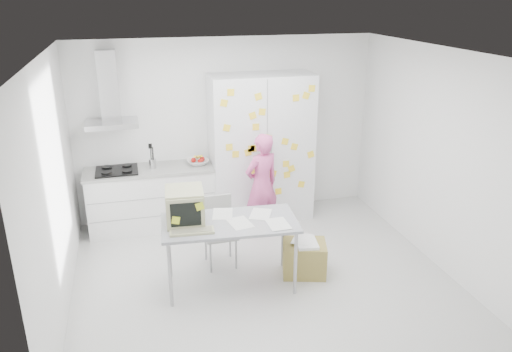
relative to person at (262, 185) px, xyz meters
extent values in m
cube|color=silver|center=(-0.31, -1.10, -0.76)|extent=(4.50, 4.00, 0.02)
cube|color=white|center=(-0.31, 0.90, 0.60)|extent=(4.50, 0.02, 2.70)
cube|color=white|center=(-2.56, -1.10, 0.60)|extent=(0.02, 4.00, 2.70)
cube|color=white|center=(1.94, -1.10, 0.60)|extent=(0.02, 4.00, 2.70)
cube|color=white|center=(-0.31, -1.10, 1.95)|extent=(4.50, 4.00, 0.02)
cube|color=white|center=(-1.51, 0.60, -0.31)|extent=(1.80, 0.60, 0.88)
cube|color=gray|center=(-1.51, 0.30, -0.17)|extent=(1.76, 0.01, 0.01)
cube|color=gray|center=(-1.51, 0.30, -0.45)|extent=(1.76, 0.01, 0.01)
cube|color=#9E9E99|center=(-1.51, 0.60, 0.15)|extent=(1.84, 0.63, 0.04)
cube|color=black|center=(-1.96, 0.60, 0.18)|extent=(0.58, 0.50, 0.03)
cylinder|color=black|center=(-2.10, 0.48, 0.21)|extent=(0.14, 0.14, 0.02)
cylinder|color=black|center=(-1.82, 0.48, 0.21)|extent=(0.14, 0.14, 0.02)
cylinder|color=black|center=(-2.10, 0.72, 0.21)|extent=(0.14, 0.14, 0.02)
cylinder|color=black|center=(-1.82, 0.72, 0.21)|extent=(0.14, 0.14, 0.02)
cylinder|color=silver|center=(-1.46, 0.60, 0.24)|extent=(0.10, 0.10, 0.14)
cylinder|color=black|center=(-1.47, 0.61, 0.34)|extent=(0.01, 0.01, 0.30)
cylinder|color=black|center=(-1.44, 0.59, 0.34)|extent=(0.01, 0.01, 0.30)
cylinder|color=black|center=(-1.45, 0.62, 0.34)|extent=(0.01, 0.01, 0.30)
cube|color=black|center=(-1.47, 0.61, 0.50)|extent=(0.05, 0.01, 0.07)
imported|color=white|center=(-0.81, 0.60, 0.21)|extent=(0.31, 0.31, 0.08)
sphere|color=#B2140F|center=(-0.87, 0.62, 0.24)|extent=(0.08, 0.08, 0.08)
sphere|color=#B2140F|center=(-0.78, 0.55, 0.24)|extent=(0.08, 0.08, 0.08)
sphere|color=#B2140F|center=(-0.74, 0.64, 0.24)|extent=(0.08, 0.08, 0.08)
cylinder|color=yellow|center=(-0.83, 0.62, 0.28)|extent=(0.09, 0.17, 0.10)
cylinder|color=yellow|center=(-0.80, 0.62, 0.28)|extent=(0.04, 0.17, 0.10)
cylinder|color=yellow|center=(-0.78, 0.62, 0.28)|extent=(0.08, 0.17, 0.10)
cube|color=silver|center=(-1.96, 0.65, 0.85)|extent=(0.70, 0.48, 0.07)
cube|color=silver|center=(-1.96, 0.77, 1.35)|extent=(0.26, 0.24, 0.95)
cube|color=silver|center=(0.14, 0.57, 0.35)|extent=(1.50, 0.65, 2.20)
cube|color=slate|center=(0.14, 0.25, 0.35)|extent=(0.01, 0.01, 2.16)
cube|color=silver|center=(0.08, 0.24, 0.35)|extent=(0.02, 0.02, 0.30)
cube|color=silver|center=(0.20, 0.24, 0.35)|extent=(0.02, 0.02, 0.30)
cube|color=yellow|center=(0.56, 0.24, 1.16)|extent=(0.10, 0.00, 0.10)
cube|color=yellow|center=(0.71, 0.24, 1.18)|extent=(0.12, 0.00, 0.12)
cube|color=yellow|center=(0.81, 0.24, 0.31)|extent=(0.12, 0.00, 0.12)
cube|color=yellow|center=(-0.09, 0.24, 0.46)|extent=(0.10, 0.00, 0.10)
cube|color=yellow|center=(0.16, 0.24, 0.61)|extent=(0.12, 0.00, 0.12)
cube|color=yellow|center=(0.52, 0.24, 0.11)|extent=(0.12, 0.00, 0.12)
cube|color=yellow|center=(-0.05, 0.24, 0.12)|extent=(0.10, 0.00, 0.10)
cube|color=yellow|center=(0.02, 0.24, 1.20)|extent=(0.12, 0.00, 0.12)
cube|color=yellow|center=(0.24, 0.24, 0.06)|extent=(0.12, 0.00, 0.12)
cube|color=yellow|center=(0.55, 0.24, 0.44)|extent=(0.12, 0.00, 0.12)
cube|color=yellow|center=(0.43, 0.24, 0.19)|extent=(0.10, 0.00, 0.10)
cube|color=yellow|center=(-0.07, 0.24, 0.94)|extent=(0.12, 0.00, 0.12)
cube|color=yellow|center=(-0.32, 0.24, 0.40)|extent=(0.10, 0.00, 0.10)
cube|color=yellow|center=(-0.41, 0.24, 0.51)|extent=(0.10, 0.00, 0.10)
cube|color=yellow|center=(-0.47, 0.24, 1.14)|extent=(0.11, 0.00, 0.11)
cube|color=yellow|center=(0.08, 0.24, -0.16)|extent=(0.10, 0.00, 0.10)
cube|color=yellow|center=(-0.05, 0.24, 0.47)|extent=(0.11, 0.00, 0.11)
cube|color=yellow|center=(0.68, 0.24, -0.15)|extent=(0.11, 0.00, 0.11)
cube|color=yellow|center=(0.79, 0.24, 1.28)|extent=(0.10, 0.00, 0.10)
cube|color=yellow|center=(-0.02, 0.24, 0.78)|extent=(0.10, 0.00, 0.10)
cube|color=yellow|center=(-0.14, 0.24, 0.41)|extent=(0.11, 0.00, 0.11)
cube|color=yellow|center=(0.32, 0.24, -0.23)|extent=(0.10, 0.00, 0.10)
cube|color=yellow|center=(-0.37, 0.24, 1.28)|extent=(0.10, 0.00, 0.10)
cube|color=yellow|center=(-0.44, 0.24, 0.79)|extent=(0.12, 0.00, 0.12)
cube|color=yellow|center=(0.45, 0.24, 0.02)|extent=(0.11, 0.00, 0.11)
cube|color=yellow|center=(0.07, 0.24, 0.99)|extent=(0.11, 0.00, 0.11)
cube|color=yellow|center=(0.41, 0.24, 0.53)|extent=(0.11, 0.00, 0.11)
cube|color=yellow|center=(0.16, 0.24, 0.05)|extent=(0.11, 0.00, 0.11)
imported|color=#CF5090|center=(0.00, 0.00, 0.00)|extent=(0.64, 0.53, 1.49)
cube|color=gray|center=(-0.71, -1.22, 0.07)|extent=(1.60, 0.89, 0.03)
cylinder|color=#9F9EA3|center=(-1.44, -1.49, -0.35)|extent=(0.04, 0.04, 0.79)
cylinder|color=#9F9EA3|center=(-0.03, -1.59, -0.35)|extent=(0.04, 0.04, 0.79)
cylinder|color=#9F9EA3|center=(-1.39, -0.85, -0.35)|extent=(0.04, 0.04, 0.79)
cylinder|color=#9F9EA3|center=(0.02, -0.96, -0.35)|extent=(0.04, 0.04, 0.79)
cube|color=#AFB083|center=(-1.20, -1.09, 0.28)|extent=(0.45, 0.47, 0.40)
cube|color=#AFB083|center=(-1.22, -1.33, 0.28)|extent=(0.40, 0.05, 0.35)
cube|color=black|center=(-1.22, -1.34, 0.28)|extent=(0.33, 0.03, 0.28)
cube|color=#CFE028|center=(-1.33, -1.33, 0.23)|extent=(0.10, 0.01, 0.10)
cube|color=#CFE028|center=(-1.07, -1.36, 0.37)|extent=(0.10, 0.01, 0.10)
cube|color=#AFB083|center=(-1.17, -1.38, 0.10)|extent=(0.50, 0.20, 0.03)
cube|color=gray|center=(-1.17, -1.38, 0.12)|extent=(0.45, 0.16, 0.01)
cube|color=silver|center=(-0.61, -1.28, 0.09)|extent=(0.28, 0.36, 0.00)
cube|color=silver|center=(-0.32, -1.12, 0.09)|extent=(0.35, 0.39, 0.00)
cube|color=silver|center=(-0.20, -1.43, 0.09)|extent=(0.24, 0.33, 0.00)
cube|color=silver|center=(-0.75, -1.00, 0.09)|extent=(0.30, 0.37, 0.00)
cube|color=#A1A19F|center=(-0.74, -0.73, -0.32)|extent=(0.41, 0.41, 0.04)
cube|color=#A1A19F|center=(-0.75, -0.55, -0.08)|extent=(0.38, 0.04, 0.44)
cylinder|color=#9D9DA1|center=(-0.90, -0.90, -0.54)|extent=(0.03, 0.03, 0.41)
cylinder|color=#9D9DA1|center=(-0.57, -0.89, -0.54)|extent=(0.03, 0.03, 0.41)
cylinder|color=#9D9DA1|center=(-0.91, -0.57, -0.54)|extent=(0.03, 0.03, 0.41)
cylinder|color=#9D9DA1|center=(-0.58, -0.56, -0.54)|extent=(0.03, 0.03, 0.41)
cube|color=olive|center=(0.22, -1.20, -0.54)|extent=(0.61, 0.54, 0.42)
cube|color=silver|center=(0.23, -1.23, -0.31)|extent=(0.30, 0.37, 0.04)
cube|color=silver|center=(0.20, -1.15, -0.29)|extent=(0.35, 0.38, 0.00)
camera|label=1|loc=(-1.72, -6.28, 2.58)|focal=35.00mm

